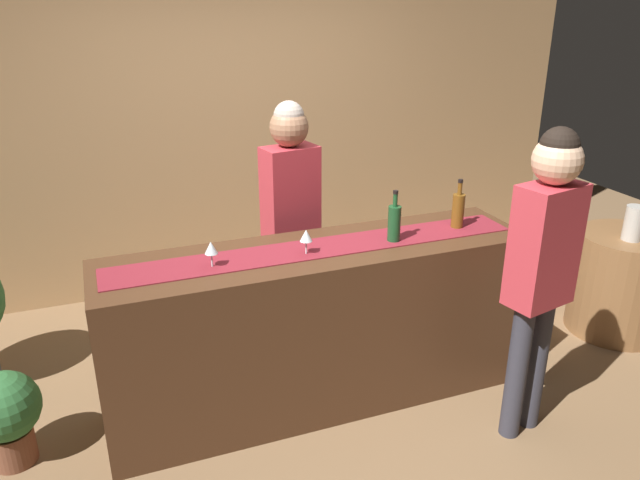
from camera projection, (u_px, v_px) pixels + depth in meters
name	position (u px, v px, depth m)	size (l,w,h in m)	color
ground_plane	(319.00, 396.00, 3.76)	(10.00, 10.00, 0.00)	brown
back_wall	(234.00, 109.00, 4.87)	(6.00, 0.12, 2.90)	tan
bar_counter	(319.00, 326.00, 3.58)	(2.46, 0.60, 0.99)	#472B19
counter_runner_cloth	(319.00, 248.00, 3.39)	(2.34, 0.28, 0.01)	maroon
wine_bottle_amber	(458.00, 210.00, 3.66)	(0.07, 0.07, 0.30)	brown
wine_bottle_green	(394.00, 223.00, 3.45)	(0.07, 0.07, 0.30)	#194723
wine_glass_near_customer	(211.00, 249.00, 3.12)	(0.07, 0.07, 0.14)	silver
wine_glass_mid_counter	(306.00, 236.00, 3.28)	(0.07, 0.07, 0.14)	silver
bartender	(291.00, 204.00, 3.88)	(0.37, 0.26, 1.71)	#26262B
customer_sipping	(543.00, 255.00, 3.09)	(0.37, 0.27, 1.73)	#33333D
round_side_table	(621.00, 283.00, 4.40)	(0.68, 0.68, 0.74)	brown
vase_on_side_table	(634.00, 223.00, 4.14)	(0.13, 0.13, 0.24)	#B7B2A8
potted_plant_small	(6.00, 413.00, 3.13)	(0.36, 0.36, 0.53)	brown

